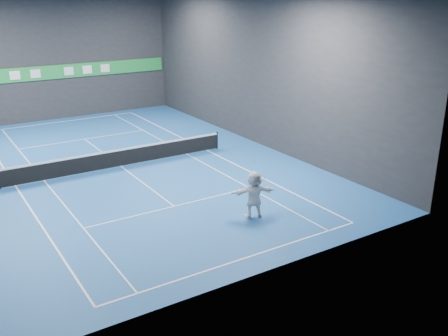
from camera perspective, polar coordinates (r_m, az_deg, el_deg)
ground at (r=27.93m, az=-11.69°, el=0.17°), size 26.00×26.00×0.00m
wall_back at (r=39.16m, az=-19.23°, el=11.75°), size 18.00×0.10×9.00m
wall_front at (r=15.58m, az=4.84°, el=2.51°), size 18.00×0.10×9.00m
wall_right at (r=31.04m, az=3.65°, el=11.02°), size 0.10×26.00×9.00m
baseline_near at (r=18.19m, az=2.30°, el=-10.29°), size 10.98×0.08×0.01m
baseline_far at (r=38.88m, az=-18.10°, el=5.05°), size 10.98×0.08×0.01m
sideline_doubles_left at (r=26.66m, az=-22.72°, el=-1.91°), size 0.08×23.78×0.01m
sideline_doubles_right at (r=30.16m, az=-1.94°, el=2.03°), size 0.08×23.78×0.01m
sideline_singles_left at (r=26.88m, az=-19.86°, el=-1.37°), size 0.06×23.78×0.01m
sideline_singles_right at (r=29.52m, az=-4.25°, el=1.59°), size 0.06×23.78×0.01m
service_line_near at (r=22.43m, az=-5.71°, el=-4.37°), size 8.23×0.06×0.01m
service_line_far at (r=33.75m, az=-15.65°, el=3.20°), size 8.23×0.06×0.01m
center_service_line at (r=27.93m, az=-11.69°, el=0.18°), size 0.06×12.80×0.01m
player at (r=20.96m, az=3.44°, el=-3.03°), size 1.99×1.20×2.04m
tennis_ball at (r=20.36m, az=3.40°, el=0.82°), size 0.06×0.06×0.06m
tennis_net at (r=27.76m, az=-11.76°, el=1.23°), size 12.50×0.10×1.07m
sponsor_banner at (r=39.23m, az=-19.04°, el=10.30°), size 17.64×0.11×1.00m
tennis_racket at (r=20.97m, az=4.21°, el=-1.24°), size 0.49×0.35×0.50m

